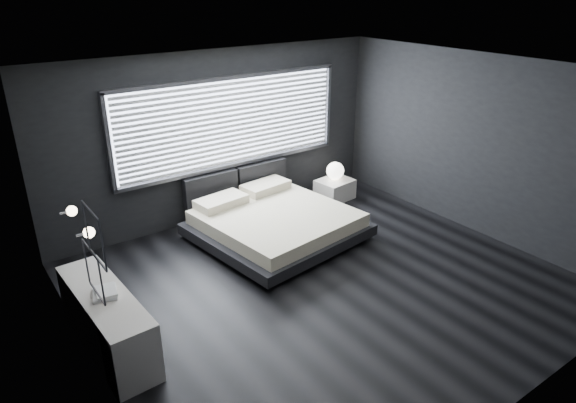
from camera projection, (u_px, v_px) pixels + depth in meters
room at (328, 187)px, 6.40m from camera, size 6.04×6.00×2.80m
window at (232, 123)px, 8.42m from camera, size 4.14×0.09×1.52m
headboard at (237, 182)px, 8.80m from camera, size 1.96×0.16×0.52m
sconce_near at (89, 233)px, 4.81m from camera, size 0.18×0.11×0.11m
sconce_far at (71, 211)px, 5.26m from camera, size 0.18×0.11×0.11m
wall_art_upper at (94, 235)px, 4.21m from camera, size 0.01×0.48×0.48m
wall_art_lower at (94, 272)px, 4.59m from camera, size 0.01×0.48×0.48m
bed at (275, 222)px, 8.05m from camera, size 2.54×2.45×0.59m
nightstand at (335, 189)px, 9.54m from camera, size 0.69×0.59×0.37m
orb_lamp at (335, 171)px, 9.46m from camera, size 0.33×0.33×0.33m
dresser at (107, 321)px, 5.61m from camera, size 0.57×1.77×0.70m
book_stack at (105, 292)px, 5.44m from camera, size 0.31×0.36×0.06m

